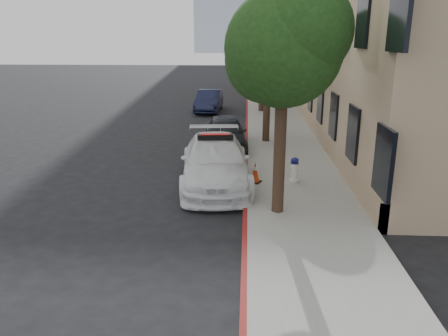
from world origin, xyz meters
The scene contains 12 objects.
ground centered at (0.00, 0.00, 0.00)m, with size 120.00×120.00×0.00m, color black.
sidewalk centered at (3.60, 10.00, 0.07)m, with size 3.20×50.00×0.15m, color gray.
curb_strip centered at (2.06, 10.00, 0.07)m, with size 0.12×50.00×0.15m, color maroon.
building centered at (9.20, 15.00, 5.00)m, with size 8.00×36.00×10.00m, color tan.
tree_near centered at (2.93, -2.01, 4.27)m, with size 2.92×2.82×5.62m.
tree_mid centered at (2.93, 5.99, 4.16)m, with size 2.77×2.64×5.43m.
tree_far centered at (2.93, 13.99, 4.39)m, with size 3.10×3.00×5.81m.
police_car centered at (1.10, 0.47, 0.75)m, with size 2.57×5.32×1.64m.
parked_car_mid centered at (1.20, 5.00, 0.69)m, with size 1.63×4.06×1.38m, color black.
parked_car_far centered at (-0.32, 14.47, 0.66)m, with size 1.40×4.02×1.33m, color #141734.
fire_hydrant centered at (3.56, 0.41, 0.53)m, with size 0.33×0.30×0.79m.
traffic_cone centered at (2.35, 0.31, 0.47)m, with size 0.45×0.45×0.66m.
Camera 1 is at (2.07, -12.65, 4.52)m, focal length 35.00 mm.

